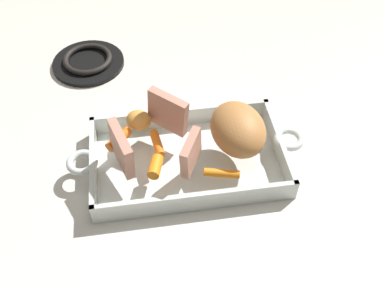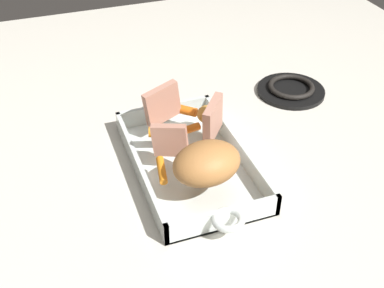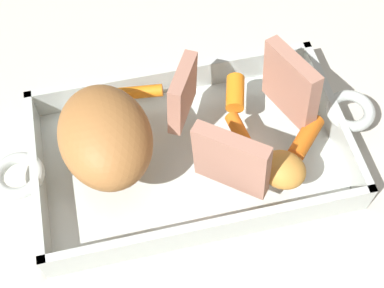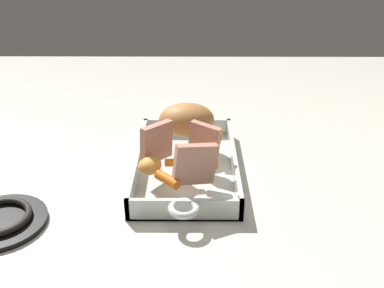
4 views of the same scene
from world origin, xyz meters
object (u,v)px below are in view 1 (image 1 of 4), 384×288
object	(u,v)px
potato_near_roast	(139,120)
stove_burner_rear	(88,61)
roast_slice_thick	(168,112)
baby_carrot_northwest	(157,143)
baby_carrot_center_left	(119,139)
baby_carrot_center_right	(222,173)
baby_carrot_northeast	(155,167)
pork_roast	(238,128)
roast_slice_thin	(121,149)
roasting_dish	(188,159)
roast_slice_outer	(193,152)

from	to	relation	value
potato_near_roast	stove_burner_rear	xyz separation A→B (m)	(0.11, -0.27, -0.05)
roast_slice_thick	stove_burner_rear	xyz separation A→B (m)	(0.16, -0.28, -0.08)
baby_carrot_northwest	baby_carrot_center_left	bearing A→B (deg)	-15.63
baby_carrot_center_right	baby_carrot_northwest	distance (m)	0.14
baby_carrot_center_right	baby_carrot_northeast	distance (m)	0.12
pork_roast	baby_carrot_center_left	size ratio (longest dim) A/B	2.35
roast_slice_thin	baby_carrot_northeast	xyz separation A→B (m)	(-0.06, 0.02, -0.03)
roast_slice_thick	baby_carrot_center_left	xyz separation A→B (m)	(0.10, 0.03, -0.03)
roasting_dish	baby_carrot_center_left	distance (m)	0.14
baby_carrot_northeast	potato_near_roast	distance (m)	0.12
pork_roast	roasting_dish	bearing A→B (deg)	1.03
roast_slice_thin	roast_slice_outer	distance (m)	0.12
roast_slice_thick	stove_burner_rear	distance (m)	0.33
stove_burner_rear	baby_carrot_center_right	bearing A→B (deg)	120.49
baby_carrot_center_left	potato_near_roast	size ratio (longest dim) A/B	1.09
roasting_dish	baby_carrot_northwest	bearing A→B (deg)	-13.65
roast_slice_outer	baby_carrot_center_left	distance (m)	0.15
roasting_dish	baby_carrot_center_left	size ratio (longest dim) A/B	8.19
pork_roast	baby_carrot_center_left	xyz separation A→B (m)	(0.22, -0.03, -0.03)
roasting_dish	pork_roast	bearing A→B (deg)	-178.97
pork_roast	baby_carrot_northwest	size ratio (longest dim) A/B	2.24
roasting_dish	roast_slice_thin	distance (m)	0.14
roast_slice_thin	baby_carrot_center_right	bearing A→B (deg)	162.46
roasting_dish	stove_burner_rear	size ratio (longest dim) A/B	2.67
roast_slice_thin	baby_carrot_center_left	bearing A→B (deg)	-83.47
baby_carrot_center_left	roast_slice_thick	bearing A→B (deg)	-164.29
roast_slice_outer	baby_carrot_northeast	xyz separation A→B (m)	(0.07, 0.00, -0.02)
baby_carrot_center_right	baby_carrot_northeast	bearing A→B (deg)	-14.44
roast_slice_outer	roast_slice_thick	distance (m)	0.10
baby_carrot_northwest	baby_carrot_northeast	bearing A→B (deg)	81.78
roast_slice_outer	stove_burner_rear	world-z (taller)	roast_slice_outer
roast_slice_thin	stove_burner_rear	distance (m)	0.37
roasting_dish	stove_burner_rear	bearing A→B (deg)	-60.36
potato_near_roast	baby_carrot_center_left	bearing A→B (deg)	42.48
baby_carrot_center_right	baby_carrot_northwest	xyz separation A→B (m)	(0.10, -0.09, 0.00)
potato_near_roast	roast_slice_thin	bearing A→B (deg)	68.98
roasting_dish	baby_carrot_northeast	distance (m)	0.09
roast_slice_thin	baby_carrot_northeast	bearing A→B (deg)	156.43
roast_slice_thick	baby_carrot_center_right	bearing A→B (deg)	120.67
roast_slice_outer	baby_carrot_center_right	world-z (taller)	roast_slice_outer
roasting_dish	roast_slice_thick	bearing A→B (deg)	-64.06
roast_slice_thick	potato_near_roast	xyz separation A→B (m)	(0.06, -0.01, -0.02)
pork_roast	baby_carrot_center_left	world-z (taller)	pork_roast
potato_near_roast	roasting_dish	bearing A→B (deg)	140.49
roast_slice_thin	baby_carrot_center_left	distance (m)	0.06
roast_slice_thin	baby_carrot_northwest	bearing A→B (deg)	-152.55
baby_carrot_northeast	roasting_dish	bearing A→B (deg)	-145.65
baby_carrot_center_left	baby_carrot_northwest	bearing A→B (deg)	164.37
baby_carrot_northwest	roast_slice_outer	bearing A→B (deg)	137.57
baby_carrot_center_left	potato_near_roast	bearing A→B (deg)	-137.52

